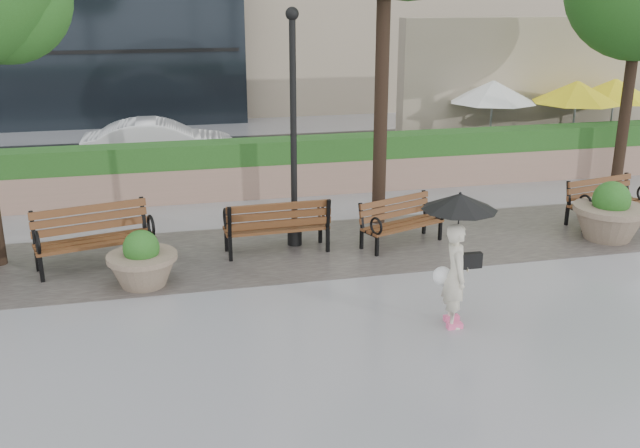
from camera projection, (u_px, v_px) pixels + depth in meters
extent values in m
plane|color=gray|center=(334.00, 316.00, 10.80)|extent=(100.00, 100.00, 0.00)
cube|color=#383330|center=(295.00, 250.00, 13.57)|extent=(28.00, 3.20, 0.01)
cube|color=#977361|center=(262.00, 179.00, 17.15)|extent=(24.00, 0.80, 0.80)
cube|color=#1D4617|center=(262.00, 151.00, 16.94)|extent=(24.00, 0.75, 0.55)
cube|color=tan|center=(557.00, 85.00, 21.50)|extent=(10.00, 0.60, 4.00)
cube|color=#1D4617|center=(578.00, 152.00, 19.84)|extent=(8.00, 0.50, 0.90)
cube|color=black|center=(242.00, 159.00, 20.98)|extent=(40.00, 7.00, 0.00)
cube|color=#592F1A|center=(95.00, 242.00, 12.55)|extent=(2.11, 1.09, 0.06)
cube|color=#592F1A|center=(90.00, 218.00, 12.71)|extent=(2.00, 0.63, 0.48)
cube|color=black|center=(96.00, 254.00, 12.65)|extent=(2.14, 1.20, 0.52)
torus|color=black|center=(38.00, 243.00, 11.90)|extent=(0.16, 0.42, 0.42)
torus|color=black|center=(151.00, 226.00, 12.74)|extent=(0.16, 0.42, 0.42)
cube|color=#592F1A|center=(276.00, 227.00, 13.37)|extent=(1.97, 0.65, 0.05)
cube|color=#592F1A|center=(279.00, 215.00, 12.99)|extent=(1.95, 0.20, 0.46)
cube|color=black|center=(277.00, 239.00, 13.41)|extent=(1.97, 0.76, 0.50)
torus|color=black|center=(321.00, 211.00, 13.72)|extent=(0.07, 0.40, 0.40)
torus|color=black|center=(226.00, 218.00, 13.26)|extent=(0.07, 0.40, 0.40)
cube|color=#592F1A|center=(403.00, 225.00, 13.72)|extent=(1.76, 1.08, 0.05)
cube|color=#592F1A|center=(395.00, 207.00, 13.83)|extent=(1.62, 0.71, 0.40)
cube|color=black|center=(402.00, 234.00, 13.80)|extent=(1.79, 1.16, 0.43)
torus|color=black|center=(376.00, 226.00, 13.11)|extent=(0.17, 0.34, 0.35)
torus|color=black|center=(440.00, 212.00, 13.96)|extent=(0.17, 0.34, 0.35)
cube|color=#592F1A|center=(608.00, 204.00, 14.99)|extent=(1.84, 0.89, 0.05)
cube|color=#592F1A|center=(599.00, 187.00, 15.13)|extent=(1.75, 0.49, 0.41)
cube|color=black|center=(605.00, 213.00, 15.08)|extent=(1.86, 0.99, 0.45)
torus|color=black|center=(585.00, 203.00, 14.44)|extent=(0.13, 0.36, 0.36)
cylinder|color=#7F6B56|center=(142.00, 257.00, 11.78)|extent=(1.16, 1.16, 0.09)
sphere|color=#204413|center=(141.00, 248.00, 11.73)|extent=(0.60, 0.60, 0.60)
cylinder|color=#7F6B56|center=(610.00, 209.00, 13.99)|extent=(1.41, 1.41, 0.11)
sphere|color=#204413|center=(612.00, 200.00, 13.93)|extent=(0.73, 0.73, 0.73)
cylinder|color=black|center=(294.00, 136.00, 13.20)|extent=(0.12, 0.12, 4.27)
cylinder|color=black|center=(295.00, 237.00, 13.82)|extent=(0.28, 0.28, 0.30)
sphere|color=black|center=(292.00, 14.00, 12.52)|extent=(0.24, 0.24, 0.24)
cylinder|color=black|center=(382.00, 80.00, 14.29)|extent=(0.28, 0.28, 6.02)
cylinder|color=black|center=(628.00, 94.00, 17.65)|extent=(0.28, 0.28, 4.54)
cylinder|color=black|center=(488.00, 159.00, 20.76)|extent=(0.40, 0.40, 0.10)
cylinder|color=#99999E|center=(491.00, 123.00, 20.43)|extent=(0.06, 0.06, 2.20)
cone|color=white|center=(493.00, 92.00, 20.15)|extent=(2.50, 2.50, 0.60)
cylinder|color=black|center=(569.00, 160.00, 20.67)|extent=(0.40, 0.40, 0.10)
cylinder|color=#99999E|center=(573.00, 124.00, 20.35)|extent=(0.06, 0.06, 2.20)
cone|color=yellow|center=(577.00, 92.00, 20.07)|extent=(2.50, 2.50, 0.60)
cylinder|color=black|center=(606.00, 156.00, 21.16)|extent=(0.40, 0.40, 0.10)
cylinder|color=#99999E|center=(611.00, 121.00, 20.83)|extent=(0.06, 0.06, 2.20)
cone|color=yellow|center=(615.00, 90.00, 20.55)|extent=(2.50, 2.50, 0.60)
imported|color=silver|center=(161.00, 145.00, 19.60)|extent=(4.20, 1.54, 1.37)
imported|color=beige|center=(456.00, 272.00, 10.30)|extent=(0.54, 0.68, 1.67)
cube|color=#F2598C|center=(451.00, 318.00, 10.66)|extent=(0.15, 0.25, 0.08)
cube|color=#F2598C|center=(455.00, 326.00, 10.41)|extent=(0.15, 0.25, 0.08)
cube|color=black|center=(471.00, 260.00, 10.30)|extent=(0.17, 0.33, 0.23)
sphere|color=white|center=(442.00, 276.00, 10.55)|extent=(0.29, 0.29, 0.29)
cylinder|color=black|center=(458.00, 230.00, 10.15)|extent=(0.02, 0.02, 0.88)
cone|color=black|center=(460.00, 202.00, 10.02)|extent=(1.08, 1.08, 0.23)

